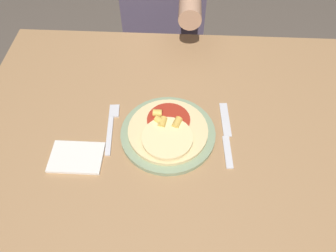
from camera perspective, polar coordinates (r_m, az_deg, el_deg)
The scene contains 8 objects.
ground_plane at distance 1.58m, azimuth 1.89°, elevation -17.90°, with size 8.00×8.00×0.00m, color brown.
dining_table at distance 0.99m, azimuth 2.88°, elevation -4.90°, with size 1.22×0.87×0.77m.
plate at distance 0.89m, azimuth -0.00°, elevation -1.30°, with size 0.26×0.26×0.01m.
pizza at distance 0.87m, azimuth -0.05°, elevation -0.86°, with size 0.22×0.22×0.04m.
fork at distance 0.93m, azimuth -9.81°, elevation 0.17°, with size 0.03×0.18×0.00m.
knife at distance 0.91m, azimuth 10.13°, elevation -1.51°, with size 0.03×0.22×0.00m.
napkin at distance 0.88m, azimuth -15.64°, elevation -5.24°, with size 0.14×0.10×0.01m.
person_diner at distance 1.46m, azimuth -0.58°, elevation 21.12°, with size 0.34×0.52×1.25m.
Camera 1 is at (-0.02, -0.54, 1.49)m, focal length 35.00 mm.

